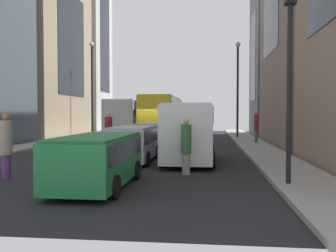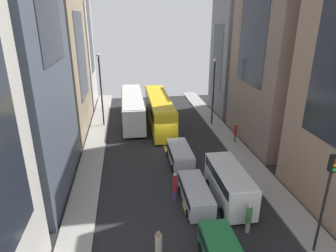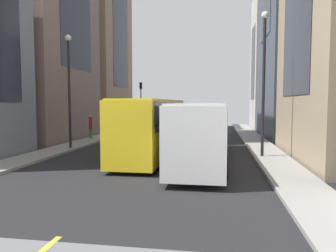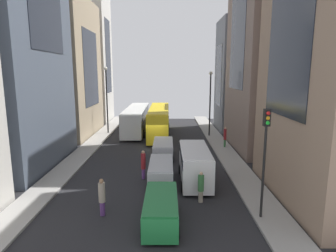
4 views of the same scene
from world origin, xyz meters
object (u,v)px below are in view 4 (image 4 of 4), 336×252
Objects in this scene: streetcar_yellow at (158,119)px; car_green_0 at (160,208)px; pedestrian_waiting_curb at (101,196)px; pedestrian_walking_far at (142,164)px; delivery_van_white at (194,162)px; traffic_light_near_corner at (264,144)px; city_bus_white at (135,117)px; car_silver_1 at (160,170)px; pedestrian_crossing_mid at (224,136)px; pedestrian_crossing_near at (200,186)px; car_silver_2 at (162,148)px.

streetcar_yellow is 22.67m from car_green_0.
pedestrian_walking_far is (1.86, 5.77, 0.03)m from pedestrian_waiting_curb.
traffic_light_near_corner is at bearing -60.52° from delivery_van_white.
city_bus_white reaches higher than car_silver_1.
pedestrian_walking_far is (2.48, -18.02, -0.82)m from city_bus_white.
streetcar_yellow is 16.00m from pedestrian_walking_far.
traffic_light_near_corner reaches higher than pedestrian_crossing_mid.
car_silver_1 is at bearing -168.03° from pedestrian_crossing_near.
delivery_van_white is 3.94m from pedestrian_walking_far.
traffic_light_near_corner is at bearing -16.96° from pedestrian_waiting_curb.
car_green_0 is 3.57m from pedestrian_crossing_near.
car_silver_1 is (0.65, -16.73, -1.19)m from streetcar_yellow.
city_bus_white is 26.17m from traffic_light_near_corner.
streetcar_yellow is 16.90m from delivery_van_white.
pedestrian_walking_far is 9.93m from traffic_light_near_corner.
delivery_van_white reaches higher than pedestrian_crossing_mid.
pedestrian_waiting_curb is at bearing -96.75° from streetcar_yellow.
pedestrian_crossing_near is at bearing -142.28° from pedestrian_crossing_mid.
pedestrian_walking_far is (-0.72, -15.96, -0.93)m from streetcar_yellow.
pedestrian_walking_far is at bearing -161.90° from pedestrian_crossing_near.
delivery_van_white reaches higher than pedestrian_walking_far.
city_bus_white is 5.99× the size of pedestrian_crossing_mid.
pedestrian_crossing_near is at bearing -88.89° from delivery_van_white.
streetcar_yellow is 2.90× the size of car_green_0.
car_silver_1 is 11.89m from pedestrian_crossing_mid.
traffic_light_near_corner is (6.33, -22.20, 2.21)m from streetcar_yellow.
car_silver_2 is (-2.46, 6.19, -0.57)m from delivery_van_white.
delivery_van_white is at bearing 68.58° from car_green_0.
car_silver_1 reaches higher than car_green_0.
traffic_light_near_corner is at bearing -74.08° from streetcar_yellow.
city_bus_white is 23.02m from pedestrian_crossing_near.
city_bus_white is 19.71m from delivery_van_white.
car_silver_2 is 7.48m from pedestrian_crossing_mid.
traffic_light_near_corner reaches higher than car_green_0.
streetcar_yellow is 6.05× the size of pedestrian_crossing_mid.
pedestrian_waiting_curb is 6.06m from pedestrian_walking_far.
city_bus_white is 5.78× the size of pedestrian_walking_far.
car_silver_1 is 0.98× the size of car_silver_2.
city_bus_white reaches higher than pedestrian_crossing_mid.
pedestrian_crossing_near is 13.77m from pedestrian_crossing_mid.
car_silver_1 is at bearing -78.43° from city_bus_white.
delivery_van_white is at bearing -79.22° from streetcar_yellow.
car_silver_2 is at bearing 59.97° from pedestrian_waiting_curb.
car_green_0 is at bearing -88.64° from car_silver_1.
pedestrian_crossing_near is (3.23, -20.02, -1.08)m from streetcar_yellow.
pedestrian_walking_far reaches higher than car_green_0.
pedestrian_crossing_near is (0.07, -3.43, -0.47)m from delivery_van_white.
pedestrian_crossing_near is 0.33× the size of traffic_light_near_corner.
car_green_0 is at bearing -175.60° from traffic_light_near_corner.
city_bus_white reaches higher than pedestrian_waiting_curb.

